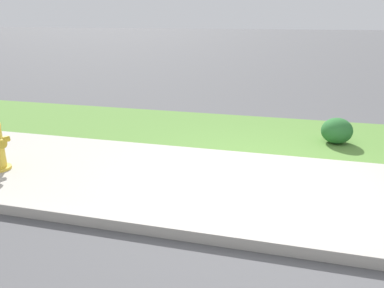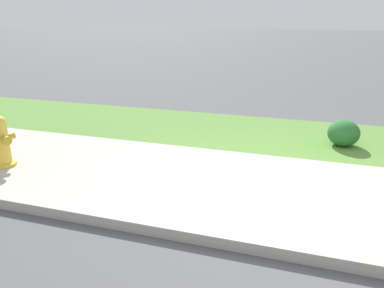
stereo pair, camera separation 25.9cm
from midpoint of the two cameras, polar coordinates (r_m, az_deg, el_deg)
name	(u,v)px [view 1 (the left image)]	position (r m, az deg, el deg)	size (l,w,h in m)	color
ground_plane	(265,188)	(4.75, 9.51, -6.66)	(120.00, 120.00, 0.00)	#515154
sidewalk_pavement	(265,188)	(4.75, 9.52, -6.60)	(18.00, 2.43, 0.01)	#ADA89E
grass_verge	(274,133)	(6.95, 11.39, 1.60)	(18.00, 2.29, 0.01)	#568438
street_curb	(255,241)	(3.59, 7.51, -14.52)	(18.00, 0.16, 0.12)	#ADA89E
shrub_bush_far_verge	(337,131)	(6.65, 20.17, 1.90)	(0.51, 0.51, 0.43)	#28662D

